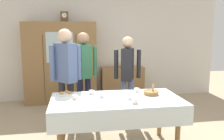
{
  "coord_description": "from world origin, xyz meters",
  "views": [
    {
      "loc": [
        -0.6,
        -3.43,
        1.71
      ],
      "look_at": [
        0.0,
        0.2,
        1.12
      ],
      "focal_mm": 37.97,
      "sensor_mm": 36.0,
      "label": 1
    }
  ],
  "objects_px": {
    "pastry_plate": "(66,94)",
    "person_by_cabinet": "(127,70)",
    "tea_cup_front_edge": "(137,90)",
    "bread_basket": "(151,92)",
    "bookshelf_low": "(122,83)",
    "spoon_center": "(125,94)",
    "tea_cup_near_left": "(92,92)",
    "spoon_mid_right": "(72,102)",
    "spoon_far_right": "(93,104)",
    "tea_cup_back_edge": "(75,98)",
    "person_behind_table_left": "(66,70)",
    "wall_cabinet": "(61,63)",
    "tea_cup_far_right": "(129,98)",
    "dining_table": "(117,106)",
    "tea_cup_far_left": "(135,102)",
    "person_beside_shelf": "(84,67)",
    "book_stack": "(123,66)",
    "mantel_clock": "(64,17)",
    "tea_cup_near_right": "(102,96)"
  },
  "relations": [
    {
      "from": "book_stack",
      "to": "tea_cup_near_left",
      "type": "distance_m",
      "value": 2.51
    },
    {
      "from": "mantel_clock",
      "to": "bookshelf_low",
      "type": "relative_size",
      "value": 0.22
    },
    {
      "from": "book_stack",
      "to": "tea_cup_far_right",
      "type": "bearing_deg",
      "value": -99.84
    },
    {
      "from": "spoon_mid_right",
      "to": "tea_cup_far_right",
      "type": "bearing_deg",
      "value": 1.16
    },
    {
      "from": "tea_cup_front_edge",
      "to": "person_beside_shelf",
      "type": "distance_m",
      "value": 1.28
    },
    {
      "from": "spoon_mid_right",
      "to": "person_behind_table_left",
      "type": "distance_m",
      "value": 0.94
    },
    {
      "from": "bookshelf_low",
      "to": "spoon_far_right",
      "type": "bearing_deg",
      "value": -109.38
    },
    {
      "from": "tea_cup_front_edge",
      "to": "spoon_center",
      "type": "relative_size",
      "value": 1.09
    },
    {
      "from": "dining_table",
      "to": "pastry_plate",
      "type": "height_order",
      "value": "pastry_plate"
    },
    {
      "from": "tea_cup_far_left",
      "to": "tea_cup_front_edge",
      "type": "bearing_deg",
      "value": 72.56
    },
    {
      "from": "tea_cup_near_right",
      "to": "person_beside_shelf",
      "type": "relative_size",
      "value": 0.08
    },
    {
      "from": "book_stack",
      "to": "spoon_center",
      "type": "distance_m",
      "value": 2.42
    },
    {
      "from": "tea_cup_front_edge",
      "to": "person_behind_table_left",
      "type": "bearing_deg",
      "value": 157.56
    },
    {
      "from": "mantel_clock",
      "to": "person_by_cabinet",
      "type": "xyz_separation_m",
      "value": [
        1.19,
        -1.45,
        -1.08
      ]
    },
    {
      "from": "dining_table",
      "to": "tea_cup_far_right",
      "type": "distance_m",
      "value": 0.22
    },
    {
      "from": "dining_table",
      "to": "bread_basket",
      "type": "distance_m",
      "value": 0.59
    },
    {
      "from": "tea_cup_far_left",
      "to": "mantel_clock",
      "type": "bearing_deg",
      "value": 108.9
    },
    {
      "from": "spoon_far_right",
      "to": "tea_cup_back_edge",
      "type": "bearing_deg",
      "value": 130.58
    },
    {
      "from": "tea_cup_far_right",
      "to": "person_beside_shelf",
      "type": "bearing_deg",
      "value": 112.44
    },
    {
      "from": "wall_cabinet",
      "to": "tea_cup_front_edge",
      "type": "relative_size",
      "value": 14.95
    },
    {
      "from": "spoon_mid_right",
      "to": "bread_basket",
      "type": "bearing_deg",
      "value": 10.77
    },
    {
      "from": "tea_cup_front_edge",
      "to": "tea_cup_far_right",
      "type": "relative_size",
      "value": 1.0
    },
    {
      "from": "tea_cup_far_right",
      "to": "spoon_mid_right",
      "type": "distance_m",
      "value": 0.8
    },
    {
      "from": "wall_cabinet",
      "to": "spoon_mid_right",
      "type": "distance_m",
      "value": 2.68
    },
    {
      "from": "tea_cup_near_right",
      "to": "bread_basket",
      "type": "relative_size",
      "value": 0.54
    },
    {
      "from": "person_behind_table_left",
      "to": "tea_cup_near_right",
      "type": "bearing_deg",
      "value": -52.63
    },
    {
      "from": "book_stack",
      "to": "tea_cup_front_edge",
      "type": "bearing_deg",
      "value": -96.32
    },
    {
      "from": "bookshelf_low",
      "to": "person_behind_table_left",
      "type": "distance_m",
      "value": 2.38
    },
    {
      "from": "tea_cup_far_right",
      "to": "person_beside_shelf",
      "type": "xyz_separation_m",
      "value": [
        -0.57,
        1.39,
        0.25
      ]
    },
    {
      "from": "tea_cup_near_left",
      "to": "spoon_mid_right",
      "type": "xyz_separation_m",
      "value": [
        -0.29,
        -0.39,
        -0.02
      ]
    },
    {
      "from": "tea_cup_near_left",
      "to": "person_by_cabinet",
      "type": "height_order",
      "value": "person_by_cabinet"
    },
    {
      "from": "tea_cup_far_left",
      "to": "tea_cup_near_left",
      "type": "height_order",
      "value": "same"
    },
    {
      "from": "bookshelf_low",
      "to": "spoon_mid_right",
      "type": "relative_size",
      "value": 9.07
    },
    {
      "from": "spoon_far_right",
      "to": "spoon_center",
      "type": "height_order",
      "value": "same"
    },
    {
      "from": "tea_cup_front_edge",
      "to": "person_by_cabinet",
      "type": "height_order",
      "value": "person_by_cabinet"
    },
    {
      "from": "dining_table",
      "to": "bread_basket",
      "type": "xyz_separation_m",
      "value": [
        0.56,
        0.16,
        0.13
      ]
    },
    {
      "from": "mantel_clock",
      "to": "spoon_center",
      "type": "relative_size",
      "value": 2.02
    },
    {
      "from": "tea_cup_near_left",
      "to": "tea_cup_back_edge",
      "type": "xyz_separation_m",
      "value": [
        -0.25,
        -0.24,
        -0.0
      ]
    },
    {
      "from": "tea_cup_back_edge",
      "to": "person_beside_shelf",
      "type": "relative_size",
      "value": 0.08
    },
    {
      "from": "pastry_plate",
      "to": "spoon_far_right",
      "type": "distance_m",
      "value": 0.68
    },
    {
      "from": "tea_cup_far_right",
      "to": "wall_cabinet",
      "type": "bearing_deg",
      "value": 112.02
    },
    {
      "from": "book_stack",
      "to": "pastry_plate",
      "type": "xyz_separation_m",
      "value": [
        -1.36,
        -2.26,
        -0.07
      ]
    },
    {
      "from": "bookshelf_low",
      "to": "spoon_center",
      "type": "distance_m",
      "value": 2.45
    },
    {
      "from": "pastry_plate",
      "to": "person_by_cabinet",
      "type": "height_order",
      "value": "person_by_cabinet"
    },
    {
      "from": "tea_cup_front_edge",
      "to": "bread_basket",
      "type": "distance_m",
      "value": 0.26
    },
    {
      "from": "wall_cabinet",
      "to": "pastry_plate",
      "type": "bearing_deg",
      "value": -85.52
    },
    {
      "from": "dining_table",
      "to": "tea_cup_far_left",
      "type": "bearing_deg",
      "value": -52.29
    },
    {
      "from": "tea_cup_back_edge",
      "to": "person_behind_table_left",
      "type": "bearing_deg",
      "value": 100.91
    },
    {
      "from": "spoon_far_right",
      "to": "spoon_center",
      "type": "bearing_deg",
      "value": 40.45
    },
    {
      "from": "tea_cup_back_edge",
      "to": "bread_basket",
      "type": "distance_m",
      "value": 1.15
    }
  ]
}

